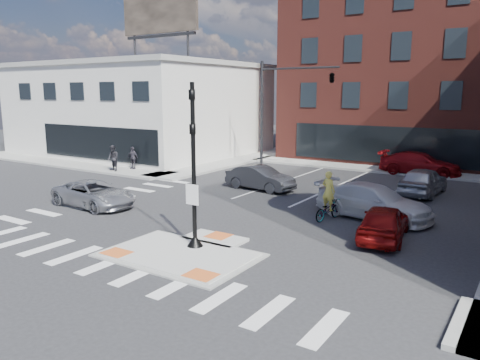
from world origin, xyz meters
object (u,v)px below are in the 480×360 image
Objects in this scene: silver_suv at (94,194)px; bg_car_silver at (423,181)px; pedestrian_b at (133,158)px; bg_car_dark at (260,178)px; bg_car_red at (420,164)px; white_pickup at (374,202)px; cyclist at (328,204)px; pedestrian_a at (113,158)px; red_sedan at (384,222)px.

silver_suv is 18.03m from bg_car_silver.
bg_car_silver is (13.41, 12.04, 0.14)m from silver_suv.
bg_car_dark is at bearing -6.01° from pedestrian_b.
silver_suv is 9.61m from bg_car_dark.
bg_car_red reaches higher than silver_suv.
white_pickup is at bearing 86.20° from bg_car_silver.
cyclist reaches higher than bg_car_dark.
silver_suv is at bearing 32.98° from cyclist.
bg_car_dark is at bearing 27.28° from bg_car_silver.
pedestrian_a reaches higher than white_pickup.
bg_car_silver is at bearing -94.80° from cyclist.
silver_suv is 1.10× the size of bg_car_dark.
white_pickup is 0.98× the size of bg_car_red.
silver_suv is 14.18m from red_sedan.
bg_car_dark is 11.36m from pedestrian_b.
bg_car_dark reaches higher than silver_suv.
bg_car_dark is at bearing 145.87° from bg_car_red.
silver_suv is 2.09× the size of cyclist.
bg_car_silver is at bearing -45.29° from silver_suv.
cyclist is at bearing -17.97° from pedestrian_b.
red_sedan reaches higher than silver_suv.
bg_car_silver is at bearing -167.31° from bg_car_red.
silver_suv is at bearing 2.30° from red_sedan.
bg_car_silver is 20.05m from pedestrian_b.
red_sedan is 0.89× the size of bg_car_silver.
bg_car_dark is (-7.69, 2.70, -0.07)m from white_pickup.
bg_car_dark is 1.91× the size of cyclist.
cyclist is at bearing 0.77° from pedestrian_a.
silver_suv is 1.14× the size of red_sedan.
pedestrian_b is (-18.16, -9.80, 0.18)m from bg_car_red.
pedestrian_a reaches higher than bg_car_red.
silver_suv is 2.85× the size of pedestrian_b.
white_pickup is 6.56m from bg_car_silver.
cyclist is (-2.45, -7.92, -0.03)m from bg_car_silver.
white_pickup reaches higher than bg_car_dark.
pedestrian_a is (-19.44, 1.90, 0.29)m from white_pickup.
pedestrian_a is at bearing 45.30° from silver_suv.
pedestrian_a reaches higher than bg_car_dark.
white_pickup is 3.26× the size of pedestrian_b.
bg_car_red is (-0.86, 13.20, 0.01)m from white_pickup.
cyclist reaches higher than pedestrian_b.
cyclist reaches higher than pedestrian_a.
bg_car_red reaches higher than red_sedan.
bg_car_silver reaches higher than red_sedan.
bg_car_dark is 0.79× the size of bg_car_red.
bg_car_silver is at bearing -95.12° from red_sedan.
pedestrian_a is at bearing 1.82° from cyclist.
bg_car_red reaches higher than bg_car_dark.
bg_car_dark is 2.32× the size of pedestrian_a.
cyclist reaches higher than red_sedan.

